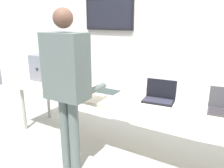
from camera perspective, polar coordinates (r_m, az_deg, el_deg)
name	(u,v)px	position (r m, az deg, el deg)	size (l,w,h in m)	color
ground	(114,148)	(3.14, 0.43, -15.88)	(8.00, 8.00, 0.04)	#A3A59D
back_wall	(148,42)	(3.70, 9.16, 10.40)	(8.00, 0.11, 2.55)	silver
workbench	(114,99)	(2.83, 0.45, -3.83)	(3.07, 0.70, 0.72)	beige
equipment_box	(46,67)	(3.66, -16.43, 4.12)	(0.37, 0.35, 0.40)	slate
laptop_station_0	(65,79)	(3.40, -11.72, 1.15)	(0.35, 0.29, 0.26)	#3B393F
laptop_station_1	(110,87)	(2.96, -0.64, -0.66)	(0.35, 0.34, 0.28)	#B0AFB7
laptop_station_2	(159,96)	(2.68, 11.91, -3.04)	(0.38, 0.29, 0.24)	black
person	(67,78)	(2.34, -11.31, 1.47)	(0.44, 0.59, 1.75)	#54605C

